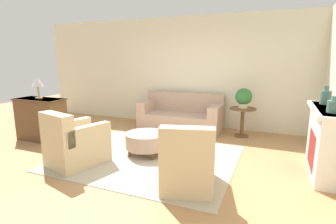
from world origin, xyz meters
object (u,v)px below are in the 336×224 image
object	(u,v)px
potted_plant_on_side_table	(244,97)
table_lamp	(38,83)
armchair_left	(74,144)
couch	(181,116)
ottoman_table	(146,140)
dresser	(41,119)
side_table	(242,117)
armchair_right	(188,162)
vase_mantel_far	(334,106)
vase_mantel_near	(326,97)

from	to	relation	value
potted_plant_on_side_table	table_lamp	xyz separation A→B (m)	(-3.99, -1.93, 0.35)
armchair_left	table_lamp	world-z (taller)	table_lamp
couch	armchair_left	xyz separation A→B (m)	(-0.83, -2.87, 0.04)
ottoman_table	dresser	distance (m)	2.51
armchair_left	side_table	distance (m)	3.62
armchair_right	side_table	world-z (taller)	armchair_right
armchair_right	ottoman_table	distance (m)	1.44
armchair_left	vase_mantel_far	distance (m)	3.91
ottoman_table	vase_mantel_near	xyz separation A→B (m)	(2.88, 0.67, 0.88)
armchair_right	vase_mantel_far	xyz separation A→B (m)	(1.77, 0.85, 0.76)
armchair_right	table_lamp	bearing A→B (deg)	167.18
armchair_right	armchair_left	bearing A→B (deg)	180.00
ottoman_table	vase_mantel_far	size ratio (longest dim) A/B	3.33
vase_mantel_far	ottoman_table	bearing A→B (deg)	178.89
side_table	potted_plant_on_side_table	world-z (taller)	potted_plant_on_side_table
armchair_left	table_lamp	size ratio (longest dim) A/B	2.24
armchair_right	couch	bearing A→B (deg)	111.55
armchair_left	vase_mantel_near	world-z (taller)	vase_mantel_near
side_table	vase_mantel_near	distance (m)	1.95
dresser	vase_mantel_near	xyz separation A→B (m)	(5.38, 0.76, 0.68)
ottoman_table	dresser	world-z (taller)	dresser
side_table	potted_plant_on_side_table	bearing A→B (deg)	0.00
side_table	couch	bearing A→B (deg)	175.52
armchair_right	table_lamp	distance (m)	3.81
side_table	vase_mantel_near	xyz separation A→B (m)	(1.40, -1.17, 0.69)
side_table	potted_plant_on_side_table	size ratio (longest dim) A/B	1.49
table_lamp	dresser	bearing A→B (deg)	0.00
ottoman_table	vase_mantel_far	distance (m)	3.00
armchair_right	vase_mantel_near	distance (m)	2.50
armchair_left	table_lamp	bearing A→B (deg)	153.50
couch	armchair_left	distance (m)	2.99
armchair_left	potted_plant_on_side_table	size ratio (longest dim) A/B	2.31
ottoman_table	side_table	world-z (taller)	side_table
ottoman_table	vase_mantel_far	world-z (taller)	vase_mantel_far
side_table	vase_mantel_far	world-z (taller)	vase_mantel_far
armchair_left	dresser	size ratio (longest dim) A/B	0.94
armchair_right	ottoman_table	world-z (taller)	armchair_right
vase_mantel_far	table_lamp	world-z (taller)	table_lamp
dresser	vase_mantel_far	distance (m)	5.42
vase_mantel_far	armchair_left	bearing A→B (deg)	-167.11
ottoman_table	vase_mantel_near	size ratio (longest dim) A/B	2.52
ottoman_table	table_lamp	xyz separation A→B (m)	(-2.50, -0.09, 0.98)
side_table	vase_mantel_near	world-z (taller)	vase_mantel_near
couch	ottoman_table	distance (m)	1.96
vase_mantel_near	armchair_left	bearing A→B (deg)	-157.04
couch	table_lamp	xyz separation A→B (m)	(-2.48, -2.05, 0.93)
vase_mantel_far	potted_plant_on_side_table	distance (m)	2.37
couch	vase_mantel_near	world-z (taller)	vase_mantel_near
armchair_right	side_table	bearing A→B (deg)	82.21
table_lamp	vase_mantel_far	bearing A→B (deg)	0.36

